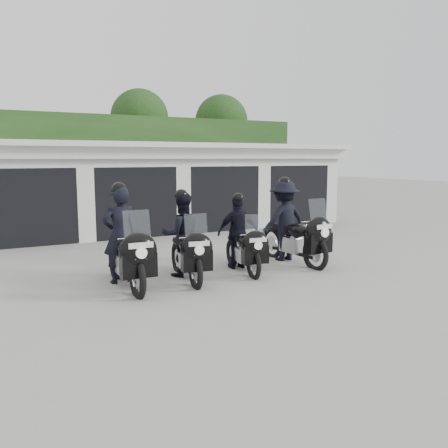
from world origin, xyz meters
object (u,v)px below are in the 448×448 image
police_bike_a (125,245)px  police_bike_c (241,237)px  police_bike_b (184,240)px  police_bike_d (289,225)px

police_bike_a → police_bike_c: police_bike_a is taller
police_bike_a → police_bike_b: (1.28, 0.09, -0.02)m
police_bike_a → police_bike_b: size_ratio=1.10×
police_bike_c → police_bike_b: bearing=-167.8°
police_bike_c → police_bike_d: 1.48m
police_bike_a → police_bike_c: 2.67m
police_bike_b → police_bike_c: bearing=10.8°
police_bike_b → police_bike_d: size_ratio=0.90×
police_bike_a → police_bike_b: bearing=5.3°
police_bike_a → police_bike_c: (2.67, 0.14, -0.08)m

